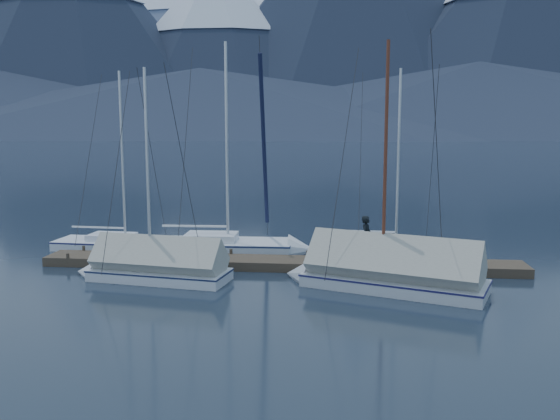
% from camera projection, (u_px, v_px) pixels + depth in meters
% --- Properties ---
extents(ground, '(1000.00, 1000.00, 0.00)m').
position_uv_depth(ground, '(274.00, 282.00, 20.32)').
color(ground, black).
rests_on(ground, ground).
extents(mountain_range, '(877.00, 584.00, 150.50)m').
position_uv_depth(mountain_range, '(346.00, 40.00, 376.21)').
color(mountain_range, '#475675').
rests_on(mountain_range, ground).
extents(dock, '(18.00, 1.50, 0.54)m').
position_uv_depth(dock, '(280.00, 265.00, 22.27)').
color(dock, '#382D23').
rests_on(dock, ground).
extents(mooring_posts, '(15.12, 1.52, 0.35)m').
position_uv_depth(mooring_posts, '(267.00, 258.00, 22.29)').
color(mooring_posts, '#382D23').
rests_on(mooring_posts, ground).
extents(sailboat_open_left, '(6.38, 2.70, 8.31)m').
position_uv_depth(sailboat_open_left, '(135.00, 247.00, 25.44)').
color(sailboat_open_left, silver).
rests_on(sailboat_open_left, ground).
extents(sailboat_open_mid, '(7.27, 3.10, 9.54)m').
position_uv_depth(sailboat_open_mid, '(240.00, 248.00, 25.09)').
color(sailboat_open_mid, silver).
rests_on(sailboat_open_mid, ground).
extents(sailboat_open_right, '(6.37, 2.70, 8.32)m').
position_uv_depth(sailboat_open_right, '(407.00, 251.00, 24.51)').
color(sailboat_open_right, white).
rests_on(sailboat_open_right, ground).
extents(sailboat_covered_near, '(7.10, 4.26, 8.85)m').
position_uv_depth(sailboat_covered_near, '(378.00, 275.00, 19.52)').
color(sailboat_covered_near, silver).
rests_on(sailboat_covered_near, ground).
extents(sailboat_covered_far, '(5.86, 2.67, 7.95)m').
position_uv_depth(sailboat_covered_far, '(148.00, 268.00, 20.57)').
color(sailboat_covered_far, silver).
rests_on(sailboat_covered_far, ground).
extents(person, '(0.56, 0.69, 1.62)m').
position_uv_depth(person, '(366.00, 237.00, 22.24)').
color(person, black).
rests_on(person, dock).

